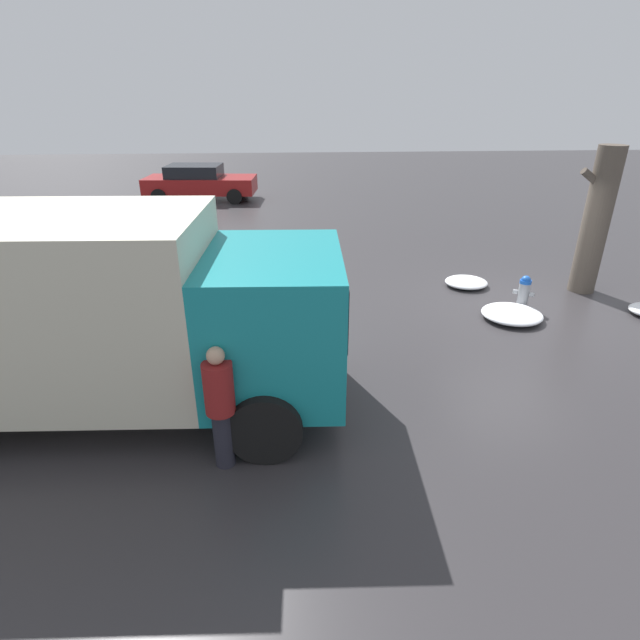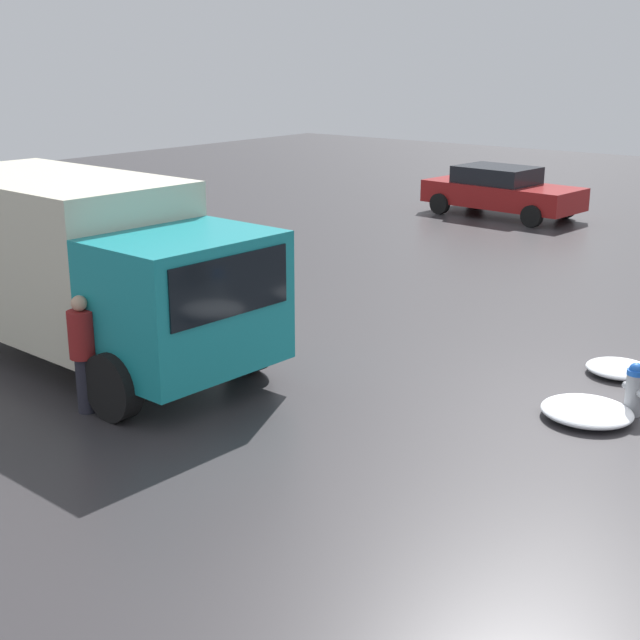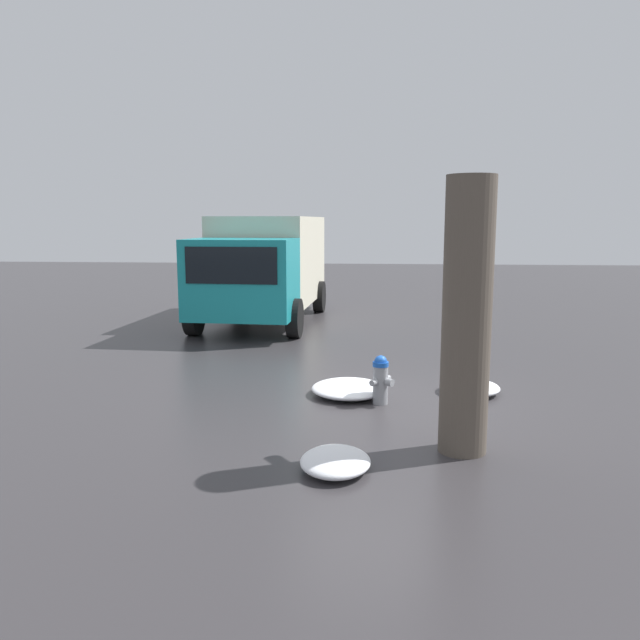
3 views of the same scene
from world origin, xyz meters
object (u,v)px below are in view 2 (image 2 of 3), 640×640
object	(u,v)px
pedestrian	(83,349)
parked_car	(501,191)
fire_hydrant	(635,388)
delivery_truck	(82,263)

from	to	relation	value
pedestrian	parked_car	xyz separation A→B (m)	(2.66, -16.55, -0.13)
fire_hydrant	parked_car	bearing A→B (deg)	70.71
fire_hydrant	parked_car	xyz separation A→B (m)	(8.30, -12.20, 0.36)
pedestrian	parked_car	bearing A→B (deg)	-125.54
fire_hydrant	delivery_truck	bearing A→B (deg)	148.60
delivery_truck	parked_car	size ratio (longest dim) A/B	1.38
pedestrian	fire_hydrant	bearing A→B (deg)	172.99
pedestrian	parked_car	distance (m)	16.76
delivery_truck	parked_car	world-z (taller)	delivery_truck
pedestrian	parked_car	size ratio (longest dim) A/B	0.34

